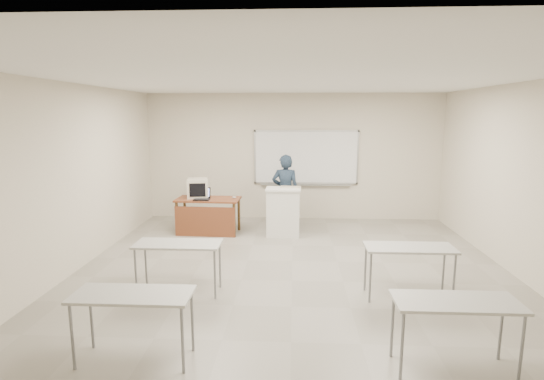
# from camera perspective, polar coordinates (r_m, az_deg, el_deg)

# --- Properties ---
(floor) EXTENTS (7.00, 8.00, 0.01)m
(floor) POSITION_cam_1_polar(r_m,az_deg,el_deg) (6.63, 2.70, -12.13)
(floor) COLOR gray
(floor) RESTS_ON ground
(whiteboard) EXTENTS (2.48, 0.10, 1.31)m
(whiteboard) POSITION_cam_1_polar(r_m,az_deg,el_deg) (10.16, 4.59, 4.30)
(whiteboard) COLOR white
(whiteboard) RESTS_ON floor
(student_desks) EXTENTS (4.40, 2.20, 0.73)m
(student_desks) POSITION_cam_1_polar(r_m,az_deg,el_deg) (5.13, 2.67, -10.86)
(student_desks) COLOR #ACACA6
(student_desks) RESTS_ON floor
(instructor_desk) EXTENTS (1.33, 0.67, 0.75)m
(instructor_desk) POSITION_cam_1_polar(r_m,az_deg,el_deg) (9.03, -8.68, -2.63)
(instructor_desk) COLOR brown
(instructor_desk) RESTS_ON floor
(podium) EXTENTS (0.71, 0.52, 1.00)m
(podium) POSITION_cam_1_polar(r_m,az_deg,el_deg) (8.87, 1.53, -2.92)
(podium) COLOR silver
(podium) RESTS_ON floor
(crt_monitor) EXTENTS (0.44, 0.49, 0.41)m
(crt_monitor) POSITION_cam_1_polar(r_m,az_deg,el_deg) (9.23, -9.98, 0.25)
(crt_monitor) COLOR #BBAF9A
(crt_monitor) RESTS_ON instructor_desk
(laptop) EXTENTS (0.33, 0.30, 0.24)m
(laptop) POSITION_cam_1_polar(r_m,az_deg,el_deg) (8.98, -9.37, -0.91)
(laptop) COLOR black
(laptop) RESTS_ON instructor_desk
(mouse) EXTENTS (0.10, 0.06, 0.04)m
(mouse) POSITION_cam_1_polar(r_m,az_deg,el_deg) (9.05, -5.11, -0.99)
(mouse) COLOR #AEB1B7
(mouse) RESTS_ON instructor_desk
(keyboard) EXTENTS (0.44, 0.17, 0.02)m
(keyboard) POSITION_cam_1_polar(r_m,az_deg,el_deg) (8.84, 2.53, 0.41)
(keyboard) COLOR #BBAF9A
(keyboard) RESTS_ON podium
(presenter) EXTENTS (0.63, 0.44, 1.65)m
(presenter) POSITION_cam_1_polar(r_m,az_deg,el_deg) (9.39, 1.81, -0.20)
(presenter) COLOR black
(presenter) RESTS_ON floor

